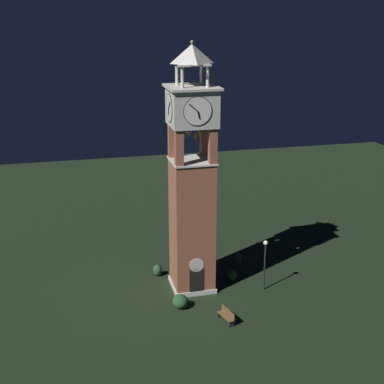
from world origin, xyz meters
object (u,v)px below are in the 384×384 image
object	(u,v)px
clock_tower	(192,191)
lamp_post	(265,256)
park_bench	(227,316)
trash_bin	(238,259)

from	to	relation	value
clock_tower	lamp_post	size ratio (longest dim) A/B	4.53
park_bench	trash_bin	size ratio (longest dim) A/B	2.07
park_bench	lamp_post	bearing A→B (deg)	42.09
clock_tower	trash_bin	bearing A→B (deg)	32.03
clock_tower	trash_bin	world-z (taller)	clock_tower
clock_tower	park_bench	xyz separation A→B (m)	(1.14, -5.52, -7.41)
clock_tower	trash_bin	xyz separation A→B (m)	(4.79, 3.00, -7.49)
lamp_post	clock_tower	bearing A→B (deg)	161.42
trash_bin	park_bench	bearing A→B (deg)	-113.23
clock_tower	lamp_post	distance (m)	7.53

